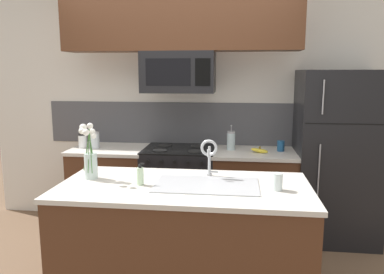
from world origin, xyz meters
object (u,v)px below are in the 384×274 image
at_px(french_press, 231,141).
at_px(sink_faucet, 209,153).
at_px(storage_jar_tall, 83,141).
at_px(banana_bunch, 260,151).
at_px(coffee_tin, 281,146).
at_px(dish_soap_bottle, 140,176).
at_px(drinking_glass, 277,182).
at_px(refrigerator, 336,156).
at_px(storage_jar_medium, 94,140).
at_px(microwave, 179,72).
at_px(flower_vase, 90,159).
at_px(stove_range, 180,190).

relative_size(french_press, sink_faucet, 0.87).
bearing_deg(storage_jar_tall, french_press, 3.26).
relative_size(banana_bunch, coffee_tin, 1.73).
height_order(dish_soap_bottle, drinking_glass, dish_soap_bottle).
bearing_deg(refrigerator, french_press, 177.87).
bearing_deg(coffee_tin, refrigerator, -3.10).
bearing_deg(dish_soap_bottle, drinking_glass, -0.36).
bearing_deg(drinking_glass, storage_jar_medium, 145.23).
bearing_deg(microwave, storage_jar_tall, -179.41).
distance_m(microwave, sink_faucet, 1.25).
bearing_deg(storage_jar_tall, drinking_glass, -32.82).
xyz_separation_m(refrigerator, banana_bunch, (-0.78, -0.08, 0.06)).
distance_m(french_press, drinking_glass, 1.41).
height_order(microwave, french_press, microwave).
bearing_deg(french_press, storage_jar_tall, -176.74).
bearing_deg(dish_soap_bottle, banana_bunch, 52.79).
relative_size(storage_jar_tall, drinking_glass, 1.25).
distance_m(french_press, flower_vase, 1.63).
relative_size(storage_jar_tall, flower_vase, 0.34).
relative_size(storage_jar_medium, dish_soap_bottle, 1.06).
bearing_deg(flower_vase, sink_faucet, 9.25).
bearing_deg(refrigerator, storage_jar_tall, -178.89).
distance_m(stove_range, coffee_tin, 1.18).
height_order(storage_jar_tall, coffee_tin, storage_jar_tall).
bearing_deg(flower_vase, dish_soap_bottle, -15.00).
relative_size(refrigerator, sink_faucet, 5.72).
xyz_separation_m(stove_range, coffee_tin, (1.07, 0.05, 0.50)).
bearing_deg(banana_bunch, microwave, 177.37).
xyz_separation_m(storage_jar_medium, dish_soap_bottle, (0.85, -1.27, -0.02)).
bearing_deg(storage_jar_medium, microwave, 0.39).
relative_size(banana_bunch, dish_soap_bottle, 1.15).
xyz_separation_m(french_press, flower_vase, (-1.06, -1.24, 0.06)).
bearing_deg(storage_jar_tall, banana_bunch, -0.83).
bearing_deg(sink_faucet, stove_range, 111.03).
xyz_separation_m(storage_jar_tall, french_press, (1.62, 0.09, 0.02)).
height_order(storage_jar_tall, sink_faucet, sink_faucet).
xyz_separation_m(storage_jar_tall, storage_jar_medium, (0.13, 0.00, 0.01)).
bearing_deg(storage_jar_medium, refrigerator, 1.06).
relative_size(stove_range, refrigerator, 0.53).
height_order(french_press, coffee_tin, french_press).
height_order(banana_bunch, french_press, french_press).
xyz_separation_m(storage_jar_tall, flower_vase, (0.55, -1.15, 0.08)).
relative_size(stove_range, french_press, 3.48).
bearing_deg(coffee_tin, storage_jar_medium, -177.79).
bearing_deg(coffee_tin, storage_jar_tall, -177.80).
height_order(stove_range, french_press, french_press).
xyz_separation_m(refrigerator, flower_vase, (-2.14, -1.20, 0.19)).
bearing_deg(stove_range, flower_vase, -113.58).
bearing_deg(storage_jar_tall, coffee_tin, 2.20).
distance_m(storage_jar_medium, french_press, 1.49).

